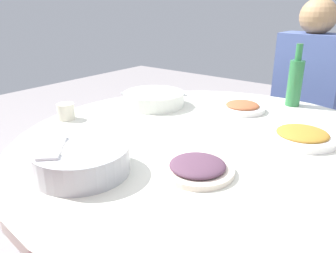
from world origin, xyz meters
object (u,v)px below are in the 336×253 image
object	(u,v)px
rice_bowl	(81,159)
green_bottle	(295,81)
dish_eggplant	(198,168)
soup_bowl	(154,99)
dish_tofu_braise	(302,136)
stool_for_diner_right	(295,169)
diner_right	(308,82)
tea_cup_near	(66,112)
round_dining_table	(211,158)
dish_stirfry	(242,107)

from	to	relation	value
rice_bowl	green_bottle	world-z (taller)	green_bottle
dish_eggplant	soup_bowl	bearing A→B (deg)	50.70
soup_bowl	dish_eggplant	xyz separation A→B (m)	(-0.43, -0.52, -0.01)
dish_tofu_braise	rice_bowl	bearing A→B (deg)	145.76
stool_for_diner_right	dish_tofu_braise	bearing A→B (deg)	-164.91
dish_eggplant	diner_right	size ratio (longest dim) A/B	0.27
rice_bowl	dish_tofu_braise	distance (m)	0.74
diner_right	tea_cup_near	bearing A→B (deg)	151.98
stool_for_diner_right	diner_right	distance (m)	0.55
soup_bowl	stool_for_diner_right	xyz separation A→B (m)	(0.80, -0.46, -0.54)
tea_cup_near	stool_for_diner_right	size ratio (longest dim) A/B	0.15
tea_cup_near	stool_for_diner_right	distance (m)	1.43
round_dining_table	soup_bowl	size ratio (longest dim) A/B	5.00
round_dining_table	dish_stirfry	world-z (taller)	dish_stirfry
round_dining_table	dish_eggplant	xyz separation A→B (m)	(-0.23, -0.09, 0.09)
tea_cup_near	dish_stirfry	bearing A→B (deg)	-43.47
soup_bowl	dish_eggplant	world-z (taller)	soup_bowl
green_bottle	tea_cup_near	world-z (taller)	green_bottle
dish_eggplant	stool_for_diner_right	world-z (taller)	dish_eggplant
rice_bowl	stool_for_diner_right	distance (m)	1.53
dish_stirfry	dish_eggplant	world-z (taller)	same
round_dining_table	green_bottle	bearing A→B (deg)	-7.32
green_bottle	tea_cup_near	distance (m)	1.02
tea_cup_near	rice_bowl	bearing A→B (deg)	-121.14
stool_for_diner_right	tea_cup_near	bearing A→B (deg)	151.98
dish_stirfry	diner_right	bearing A→B (deg)	-9.22
soup_bowl	stool_for_diner_right	world-z (taller)	soup_bowl
dish_stirfry	dish_eggplant	distance (m)	0.62
dish_tofu_braise	dish_eggplant	bearing A→B (deg)	159.24
round_dining_table	soup_bowl	xyz separation A→B (m)	(0.19, 0.43, 0.10)
tea_cup_near	stool_for_diner_right	world-z (taller)	tea_cup_near
round_dining_table	dish_tofu_braise	distance (m)	0.32
green_bottle	dish_eggplant	bearing A→B (deg)	-179.06
round_dining_table	stool_for_diner_right	size ratio (longest dim) A/B	3.05
tea_cup_near	diner_right	distance (m)	1.32
dish_stirfry	round_dining_table	bearing A→B (deg)	-169.55
rice_bowl	tea_cup_near	bearing A→B (deg)	58.86
dish_stirfry	green_bottle	distance (m)	0.28
stool_for_diner_right	dish_eggplant	bearing A→B (deg)	-177.24
rice_bowl	diner_right	world-z (taller)	diner_right
soup_bowl	green_bottle	bearing A→B (deg)	-51.66
round_dining_table	green_bottle	distance (m)	0.63
stool_for_diner_right	green_bottle	bearing A→B (deg)	-173.46
dish_tofu_braise	tea_cup_near	world-z (taller)	tea_cup_near
dish_eggplant	green_bottle	world-z (taller)	green_bottle
soup_bowl	green_bottle	size ratio (longest dim) A/B	0.99
diner_right	soup_bowl	bearing A→B (deg)	149.89
green_bottle	stool_for_diner_right	distance (m)	0.74
stool_for_diner_right	diner_right	bearing A→B (deg)	0.00
rice_bowl	green_bottle	distance (m)	1.05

